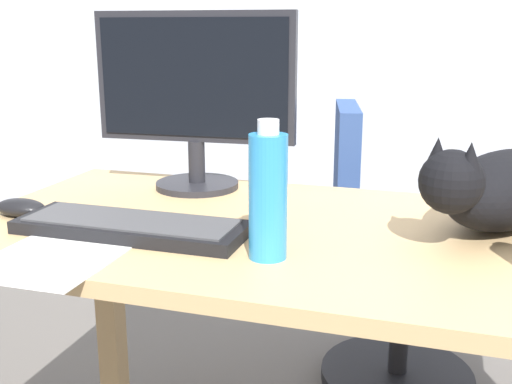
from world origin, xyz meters
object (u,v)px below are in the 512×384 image
object	(u,v)px
cat	(502,188)
water_bottle	(268,195)
keyboard	(131,226)
computer_mouse	(21,207)
office_chair	(386,272)
monitor	(195,94)

from	to	relation	value
cat	water_bottle	xyz separation A→B (m)	(-0.38, -0.28, 0.03)
keyboard	computer_mouse	world-z (taller)	computer_mouse
office_chair	water_bottle	bearing A→B (deg)	-98.07
keyboard	cat	size ratio (longest dim) A/B	0.82
monitor	water_bottle	distance (m)	0.51
keyboard	computer_mouse	bearing A→B (deg)	173.28
office_chair	keyboard	xyz separation A→B (m)	(-0.41, -0.83, 0.37)
office_chair	keyboard	world-z (taller)	office_chair
water_bottle	cat	bearing A→B (deg)	36.64
monitor	keyboard	distance (m)	0.42
office_chair	computer_mouse	size ratio (longest dim) A/B	8.08
office_chair	water_bottle	size ratio (longest dim) A/B	3.80
water_bottle	monitor	bearing A→B (deg)	126.56
keyboard	cat	xyz separation A→B (m)	(0.66, 0.24, 0.07)
computer_mouse	office_chair	bearing A→B (deg)	49.70
monitor	computer_mouse	distance (m)	0.46
cat	computer_mouse	bearing A→B (deg)	-167.54
monitor	water_bottle	xyz separation A→B (m)	(0.30, -0.40, -0.12)
keyboard	water_bottle	distance (m)	0.30
office_chair	keyboard	bearing A→B (deg)	-116.00
computer_mouse	keyboard	bearing A→B (deg)	-6.72
keyboard	computer_mouse	xyz separation A→B (m)	(-0.27, 0.03, 0.00)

